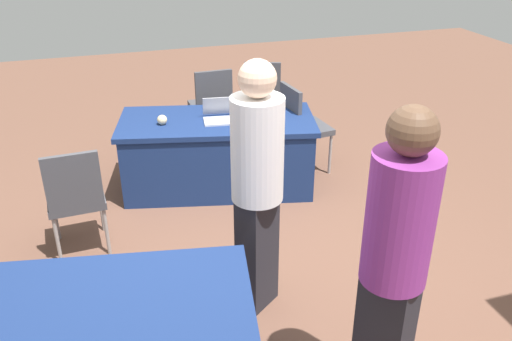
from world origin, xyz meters
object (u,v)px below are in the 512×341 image
table_foreground (218,153)px  chair_by_pillar (263,93)px  yarn_ball (162,120)px  chair_tucked_left (301,123)px  chair_tucked_right (212,103)px  chair_near_front (75,195)px  person_attendee_standing (395,255)px  laptop_silver (220,116)px  scissors_red (273,118)px  person_attendee_browsing (257,179)px

table_foreground → chair_by_pillar: (-0.82, -1.07, 0.20)m
table_foreground → yarn_ball: 0.66m
chair_tucked_left → chair_tucked_right: (0.75, -0.87, 0.01)m
chair_near_front → chair_tucked_right: 2.30m
person_attendee_standing → laptop_silver: 2.83m
yarn_ball → scissors_red: yarn_ball is taller
chair_near_front → chair_tucked_right: bearing=45.3°
chair_tucked_left → chair_by_pillar: size_ratio=0.98×
chair_tucked_left → chair_tucked_right: 1.15m
laptop_silver → scissors_red: size_ratio=1.97×
person_attendee_standing → chair_near_front: bearing=7.9°
person_attendee_browsing → scissors_red: (-0.69, -1.68, -0.28)m
yarn_ball → chair_by_pillar: bearing=-141.9°
chair_by_pillar → scissors_red: 1.25m
chair_tucked_left → person_attendee_standing: 3.03m
chair_tucked_left → laptop_silver: 0.92m
table_foreground → scissors_red: size_ratio=11.26×
chair_tucked_right → laptop_silver: size_ratio=2.72×
chair_near_front → chair_tucked_left: chair_tucked_left is taller
laptop_silver → chair_tucked_right: bearing=-89.8°
chair_near_front → yarn_ball: chair_near_front is taller
chair_near_front → laptop_silver: 1.58m
chair_by_pillar → person_attendee_browsing: 3.07m
chair_near_front → chair_by_pillar: (-2.16, -1.85, 0.03)m
person_attendee_browsing → chair_near_front: bearing=-77.8°
chair_tucked_left → laptop_silver: chair_tucked_left is taller
chair_tucked_left → person_attendee_browsing: size_ratio=0.53×
chair_tucked_right → person_attendee_browsing: person_attendee_browsing is taller
chair_by_pillar → yarn_ball: chair_by_pillar is taller
person_attendee_browsing → laptop_silver: size_ratio=5.08×
table_foreground → scissors_red: scissors_red is taller
chair_tucked_right → yarn_ball: bearing=-128.0°
chair_by_pillar → scissors_red: size_ratio=5.41×
chair_near_front → chair_tucked_left: size_ratio=0.99×
chair_near_front → scissors_red: chair_near_front is taller
yarn_ball → scissors_red: size_ratio=0.52×
table_foreground → chair_by_pillar: 1.36m
chair_tucked_right → laptop_silver: (0.14, 0.98, 0.21)m
chair_tucked_left → scissors_red: 0.47m
chair_near_front → laptop_silver: bearing=25.0°
chair_tucked_right → person_attendee_standing: bearing=-90.5°
yarn_ball → table_foreground: bearing=177.4°
chair_by_pillar → person_attendee_standing: size_ratio=0.53×
yarn_ball → chair_tucked_right: bearing=-126.4°
chair_tucked_right → laptop_silver: chair_tucked_right is taller
chair_near_front → chair_tucked_right: chair_tucked_right is taller
chair_tucked_left → laptop_silver: (0.88, 0.11, 0.22)m
chair_by_pillar → person_attendee_standing: person_attendee_standing is taller
chair_tucked_right → person_attendee_browsing: (0.32, 2.76, 0.46)m
chair_near_front → yarn_ball: bearing=40.5°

